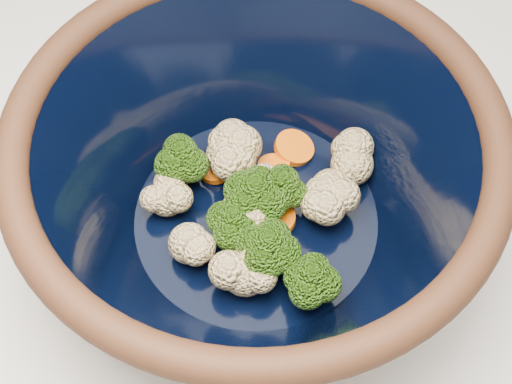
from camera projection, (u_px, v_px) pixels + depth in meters
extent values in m
cube|color=silver|center=(248.00, 372.00, 0.97)|extent=(1.20, 1.20, 0.90)
cylinder|color=black|center=(256.00, 234.00, 0.56)|extent=(0.20, 0.20, 0.01)
torus|color=black|center=(256.00, 134.00, 0.45)|extent=(0.33, 0.33, 0.02)
cylinder|color=black|center=(256.00, 218.00, 0.54)|extent=(0.19, 0.19, 0.00)
cylinder|color=#608442|center=(268.00, 260.00, 0.51)|extent=(0.01, 0.01, 0.02)
ellipsoid|color=#386212|center=(269.00, 244.00, 0.49)|extent=(0.04, 0.04, 0.04)
cylinder|color=#608442|center=(234.00, 235.00, 0.52)|extent=(0.01, 0.01, 0.02)
ellipsoid|color=#386212|center=(234.00, 220.00, 0.50)|extent=(0.04, 0.04, 0.03)
cylinder|color=#608442|center=(184.00, 172.00, 0.55)|extent=(0.01, 0.01, 0.02)
ellipsoid|color=#386212|center=(181.00, 154.00, 0.53)|extent=(0.04, 0.04, 0.03)
cylinder|color=#608442|center=(256.00, 209.00, 0.53)|extent=(0.01, 0.01, 0.02)
ellipsoid|color=#386212|center=(256.00, 191.00, 0.51)|extent=(0.04, 0.04, 0.04)
cylinder|color=#608442|center=(310.00, 291.00, 0.50)|extent=(0.01, 0.01, 0.02)
ellipsoid|color=#386212|center=(312.00, 277.00, 0.48)|extent=(0.04, 0.04, 0.03)
cylinder|color=#608442|center=(259.00, 207.00, 0.53)|extent=(0.01, 0.01, 0.02)
ellipsoid|color=#386212|center=(259.00, 192.00, 0.52)|extent=(0.04, 0.04, 0.03)
cylinder|color=#608442|center=(282.00, 200.00, 0.54)|extent=(0.01, 0.01, 0.02)
ellipsoid|color=#386212|center=(283.00, 184.00, 0.52)|extent=(0.04, 0.04, 0.03)
sphere|color=beige|center=(326.00, 199.00, 0.53)|extent=(0.03, 0.03, 0.03)
sphere|color=beige|center=(233.00, 156.00, 0.55)|extent=(0.03, 0.03, 0.03)
sphere|color=beige|center=(331.00, 189.00, 0.53)|extent=(0.03, 0.03, 0.03)
sphere|color=beige|center=(245.00, 272.00, 0.49)|extent=(0.03, 0.03, 0.03)
sphere|color=beige|center=(167.00, 198.00, 0.53)|extent=(0.03, 0.03, 0.03)
sphere|color=beige|center=(189.00, 243.00, 0.51)|extent=(0.03, 0.03, 0.03)
sphere|color=beige|center=(228.00, 156.00, 0.55)|extent=(0.03, 0.03, 0.03)
sphere|color=beige|center=(253.00, 208.00, 0.52)|extent=(0.03, 0.03, 0.03)
sphere|color=beige|center=(270.00, 192.00, 0.53)|extent=(0.03, 0.03, 0.03)
sphere|color=beige|center=(252.00, 206.00, 0.53)|extent=(0.03, 0.03, 0.03)
sphere|color=beige|center=(352.00, 165.00, 0.55)|extent=(0.03, 0.03, 0.03)
cylinder|color=orange|center=(294.00, 148.00, 0.57)|extent=(0.03, 0.03, 0.01)
cylinder|color=orange|center=(216.00, 168.00, 0.56)|extent=(0.03, 0.03, 0.01)
cylinder|color=orange|center=(274.00, 218.00, 0.53)|extent=(0.03, 0.03, 0.01)
cylinder|color=orange|center=(240.00, 256.00, 0.52)|extent=(0.03, 0.03, 0.01)
cylinder|color=orange|center=(244.00, 218.00, 0.53)|extent=(0.03, 0.03, 0.01)
cylinder|color=orange|center=(274.00, 166.00, 0.56)|extent=(0.03, 0.03, 0.01)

